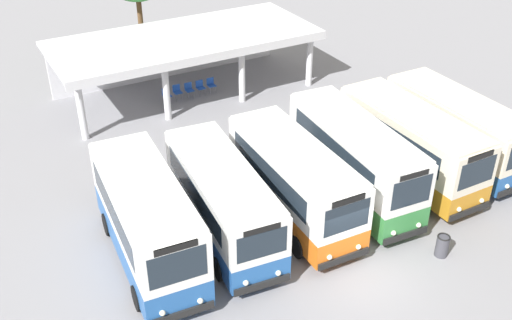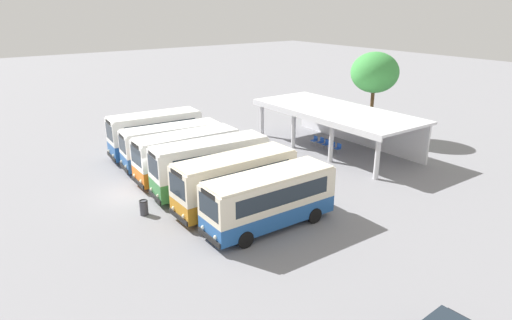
{
  "view_description": "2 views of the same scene",
  "coord_description": "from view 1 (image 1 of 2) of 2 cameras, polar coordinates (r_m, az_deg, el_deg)",
  "views": [
    {
      "loc": [
        -11.17,
        -12.53,
        14.86
      ],
      "look_at": [
        -0.43,
        6.78,
        1.36
      ],
      "focal_mm": 42.21,
      "sensor_mm": 36.0,
      "label": 1
    },
    {
      "loc": [
        26.26,
        -9.13,
        11.65
      ],
      "look_at": [
        2.73,
        7.85,
        1.44
      ],
      "focal_mm": 31.33,
      "sensor_mm": 36.0,
      "label": 2
    }
  ],
  "objects": [
    {
      "name": "ground_plane",
      "position": [
        22.41,
        9.59,
        -10.64
      ],
      "size": [
        180.0,
        180.0,
        0.0
      ],
      "primitive_type": "plane",
      "color": "gray"
    },
    {
      "name": "city_bus_nearest_orange",
      "position": [
        21.88,
        -10.29,
        -5.47
      ],
      "size": [
        2.83,
        7.38,
        3.47
      ],
      "color": "black",
      "rests_on": "ground"
    },
    {
      "name": "city_bus_second_in_row",
      "position": [
        22.86,
        -3.19,
        -3.69
      ],
      "size": [
        2.88,
        7.61,
        3.11
      ],
      "color": "black",
      "rests_on": "ground"
    },
    {
      "name": "city_bus_middle_cream",
      "position": [
        23.81,
        3.62,
        -1.86
      ],
      "size": [
        2.56,
        7.41,
        3.29
      ],
      "color": "black",
      "rests_on": "ground"
    },
    {
      "name": "city_bus_fourth_amber",
      "position": [
        25.36,
        9.25,
        0.26
      ],
      "size": [
        2.68,
        7.8,
        3.47
      ],
      "color": "black",
      "rests_on": "ground"
    },
    {
      "name": "city_bus_fifth_blue",
      "position": [
        27.12,
        14.41,
        1.63
      ],
      "size": [
        2.39,
        7.62,
        3.31
      ],
      "color": "black",
      "rests_on": "ground"
    },
    {
      "name": "city_bus_far_end_green",
      "position": [
        29.26,
        18.48,
        3.04
      ],
      "size": [
        2.49,
        7.65,
        3.12
      ],
      "color": "black",
      "rests_on": "ground"
    },
    {
      "name": "terminal_canopy",
      "position": [
        34.96,
        -7.2,
        10.79
      ],
      "size": [
        14.68,
        6.26,
        3.4
      ],
      "color": "silver",
      "rests_on": "ground"
    },
    {
      "name": "waiting_chair_end_by_column",
      "position": [
        34.08,
        -8.48,
        6.2
      ],
      "size": [
        0.44,
        0.44,
        0.86
      ],
      "color": "slate",
      "rests_on": "ground"
    },
    {
      "name": "waiting_chair_second_from_end",
      "position": [
        34.39,
        -7.48,
        6.52
      ],
      "size": [
        0.44,
        0.44,
        0.86
      ],
      "color": "slate",
      "rests_on": "ground"
    },
    {
      "name": "waiting_chair_middle_seat",
      "position": [
        34.57,
        -6.37,
        6.72
      ],
      "size": [
        0.44,
        0.44,
        0.86
      ],
      "color": "slate",
      "rests_on": "ground"
    },
    {
      "name": "waiting_chair_fourth_seat",
      "position": [
        34.8,
        -5.31,
        6.96
      ],
      "size": [
        0.44,
        0.44,
        0.86
      ],
      "color": "slate",
      "rests_on": "ground"
    },
    {
      "name": "waiting_chair_fifth_seat",
      "position": [
        35.06,
        -4.29,
        7.2
      ],
      "size": [
        0.44,
        0.44,
        0.86
      ],
      "color": "slate",
      "rests_on": "ground"
    },
    {
      "name": "litter_bin_apron",
      "position": [
        23.66,
        17.24,
        -7.76
      ],
      "size": [
        0.49,
        0.49,
        0.9
      ],
      "color": "#3F3F47",
      "rests_on": "ground"
    }
  ]
}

